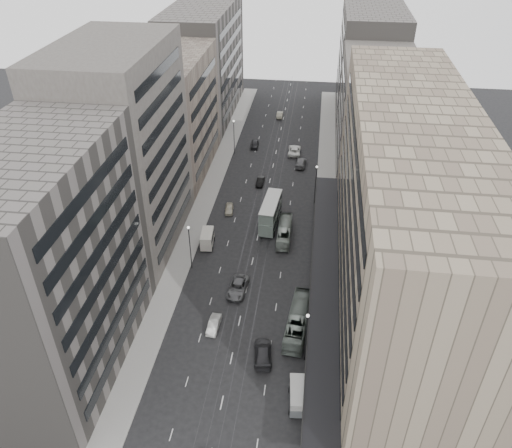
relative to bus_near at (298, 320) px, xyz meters
The scene contains 28 objects.
ground 8.67m from the bus_near, behind, with size 220.00×220.00×0.00m, color black.
sidewalk_right 37.09m from the bus_near, 84.58° to the left, with size 4.00×125.00×0.15m, color gray.
sidewalk_left 42.23m from the bus_near, 119.06° to the left, with size 4.00×125.00×0.15m, color gray.
department_store 20.02m from the bus_near, 29.72° to the left, with size 19.20×60.00×30.00m.
building_right_mid 54.03m from the bus_near, 75.81° to the left, with size 15.00×28.00×24.00m, color #4B4641.
building_right_far 83.36m from the bus_near, 80.93° to the left, with size 15.00×32.00×28.00m, color #5C5853.
building_left_a 33.97m from the bus_near, 164.00° to the right, with size 15.00×28.00×30.00m, color #5C5853.
building_left_b 38.42m from the bus_near, 148.48° to the left, with size 15.00×26.00×34.00m, color #4B4641.
building_left_c 55.50m from the bus_near, 123.46° to the left, with size 15.00×28.00×25.00m, color gray.
building_left_d 84.85m from the bus_near, 110.94° to the left, with size 15.00×38.00×28.00m, color #5C5853.
lamp_right_near 6.78m from the bus_near, 77.92° to the right, with size 0.44×0.44×8.32m.
lamp_right_far 34.61m from the bus_near, 88.00° to the left, with size 0.44×0.44×8.32m.
lamp_left_near 21.77m from the bus_near, 147.95° to the left, with size 0.44×0.44×8.32m.
lamp_left_far 57.47m from the bus_near, 108.50° to the left, with size 0.44×0.44×8.32m.
bus_near is the anchor object (origin of this frame).
bus_far 22.18m from the bus_near, 99.74° to the left, with size 2.24×9.55×2.66m, color #96A298.
double_decker 26.40m from the bus_near, 104.59° to the left, with size 3.60×9.72×5.21m.
vw_microbus 12.45m from the bus_near, 86.78° to the right, with size 2.53×4.96×2.60m.
panel_van 24.55m from the bus_near, 133.55° to the left, with size 2.51×4.58×2.78m.
sedan_1 12.02m from the bus_near, behind, with size 1.44×4.13×1.36m, color #BBBCB7.
sedan_2 11.85m from the bus_near, 145.74° to the left, with size 2.70×5.85×1.63m, color #5B5B5D.
sedan_3 7.36m from the bus_near, 126.50° to the right, with size 2.34×5.75×1.67m, color #262629.
sedan_4 32.80m from the bus_near, 117.28° to the left, with size 1.57×3.91×1.33m, color #BEB69D.
sedan_5 41.92m from the bus_near, 104.30° to the left, with size 1.41×4.06×1.34m, color black.
sedan_6 56.26m from the bus_near, 94.23° to the left, with size 2.82×6.12×1.70m, color white.
sedan_7 50.11m from the bus_near, 92.67° to the left, with size 2.18×5.37×1.56m, color #5C5C5E.
sedan_8 60.00m from the bus_near, 103.40° to the left, with size 1.77×4.40×1.50m, color black.
sedan_9 78.54m from the bus_near, 97.00° to the left, with size 1.57×4.50×1.48m, color gray.
Camera 1 is at (9.05, -50.29, 52.38)m, focal length 35.00 mm.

